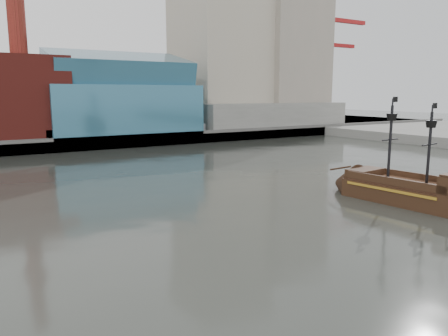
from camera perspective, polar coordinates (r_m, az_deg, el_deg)
ground at (r=28.72m, az=14.15°, el=-11.83°), size 400.00×400.00×0.00m
promenade_far at (r=112.52m, az=-21.60°, el=4.27°), size 220.00×60.00×2.00m
seawall at (r=83.73m, az=-18.02°, el=3.02°), size 220.00×1.00×2.60m
skyline at (r=106.84m, az=-18.82°, el=16.85°), size 149.00×45.00×62.00m
crane_a at (r=140.62m, az=13.04°, el=13.05°), size 22.50×4.00×32.25m
crane_b at (r=154.30m, az=12.93°, el=11.42°), size 19.10×4.00×26.25m
pirate_ship at (r=45.48m, az=22.77°, el=-3.00°), size 5.85×14.86×10.83m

